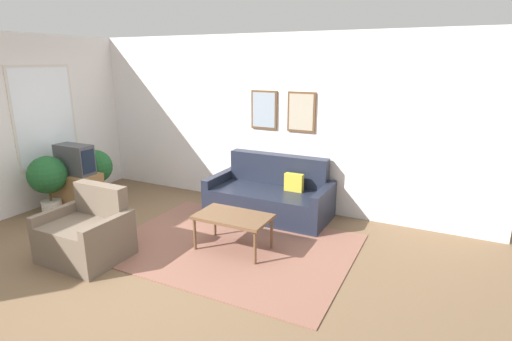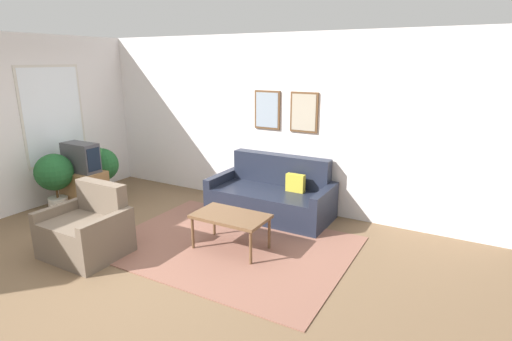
{
  "view_description": "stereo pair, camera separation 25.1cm",
  "coord_description": "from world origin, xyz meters",
  "px_view_note": "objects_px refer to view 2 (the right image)",
  "views": [
    {
      "loc": [
        3.17,
        -3.13,
        2.3
      ],
      "look_at": [
        0.83,
        1.56,
        0.85
      ],
      "focal_mm": 28.0,
      "sensor_mm": 36.0,
      "label": 1
    },
    {
      "loc": [
        3.4,
        -3.01,
        2.3
      ],
      "look_at": [
        0.83,
        1.56,
        0.85
      ],
      "focal_mm": 28.0,
      "sensor_mm": 36.0,
      "label": 2
    }
  ],
  "objects_px": {
    "tv": "(81,157)",
    "couch": "(272,196)",
    "armchair": "(87,231)",
    "potted_plant_tall": "(55,175)",
    "coffee_table": "(231,218)"
  },
  "relations": [
    {
      "from": "tv",
      "to": "potted_plant_tall",
      "type": "height_order",
      "value": "tv"
    },
    {
      "from": "armchair",
      "to": "potted_plant_tall",
      "type": "xyz_separation_m",
      "value": [
        -1.61,
        0.73,
        0.3
      ]
    },
    {
      "from": "potted_plant_tall",
      "to": "couch",
      "type": "bearing_deg",
      "value": 26.96
    },
    {
      "from": "coffee_table",
      "to": "potted_plant_tall",
      "type": "xyz_separation_m",
      "value": [
        -3.07,
        -0.23,
        0.18
      ]
    },
    {
      "from": "tv",
      "to": "couch",
      "type": "bearing_deg",
      "value": 22.37
    },
    {
      "from": "coffee_table",
      "to": "armchair",
      "type": "relative_size",
      "value": 1.0
    },
    {
      "from": "coffee_table",
      "to": "potted_plant_tall",
      "type": "height_order",
      "value": "potted_plant_tall"
    },
    {
      "from": "tv",
      "to": "armchair",
      "type": "xyz_separation_m",
      "value": [
        1.43,
        -1.09,
        -0.53
      ]
    },
    {
      "from": "armchair",
      "to": "potted_plant_tall",
      "type": "bearing_deg",
      "value": 157.04
    },
    {
      "from": "couch",
      "to": "tv",
      "type": "relative_size",
      "value": 3.02
    },
    {
      "from": "coffee_table",
      "to": "potted_plant_tall",
      "type": "bearing_deg",
      "value": -175.69
    },
    {
      "from": "coffee_table",
      "to": "tv",
      "type": "xyz_separation_m",
      "value": [
        -2.89,
        0.13,
        0.4
      ]
    },
    {
      "from": "tv",
      "to": "potted_plant_tall",
      "type": "distance_m",
      "value": 0.47
    },
    {
      "from": "armchair",
      "to": "couch",
      "type": "bearing_deg",
      "value": 59.84
    },
    {
      "from": "armchair",
      "to": "potted_plant_tall",
      "type": "distance_m",
      "value": 1.8
    }
  ]
}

